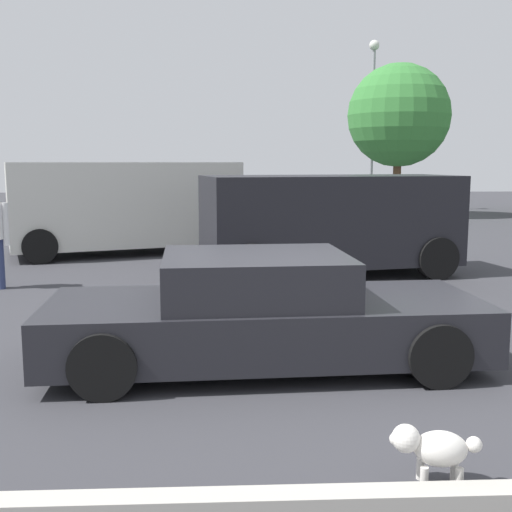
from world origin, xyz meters
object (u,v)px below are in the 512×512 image
light_post_near (373,99)px  sedan_foreground (263,314)px  dog (433,447)px  suv_dark (330,221)px  van_white (126,204)px

light_post_near → sedan_foreground: bearing=-105.6°
dog → suv_dark: suv_dark is taller
sedan_foreground → dog: bearing=-72.4°
dog → van_white: van_white is taller
sedan_foreground → van_white: (-2.79, 8.79, 0.61)m
sedan_foreground → suv_dark: 5.72m
sedan_foreground → suv_dark: (1.60, 5.46, 0.49)m
van_white → light_post_near: 16.18m
dog → van_white: bearing=-65.3°
van_white → suv_dark: size_ratio=1.12×
sedan_foreground → dog: 2.85m
sedan_foreground → light_post_near: 23.04m
suv_dark → sedan_foreground: bearing=62.0°
sedan_foreground → dog: size_ratio=7.60×
light_post_near → suv_dark: bearing=-105.4°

